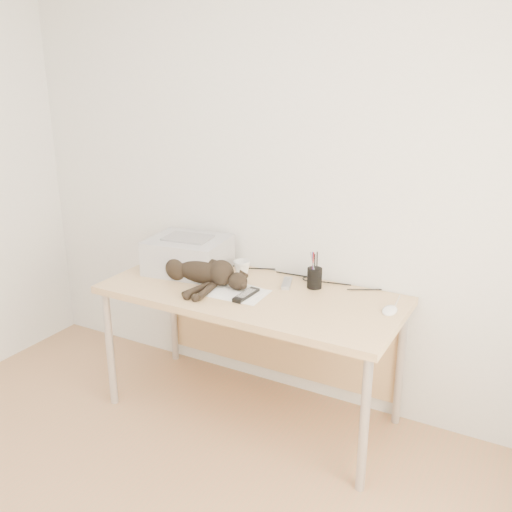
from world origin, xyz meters
The scene contains 11 objects.
wall_back centered at (0.00, 1.75, 1.30)m, with size 3.50×3.50×0.00m, color white.
desk centered at (0.00, 1.48, 0.61)m, with size 1.60×0.70×0.74m.
printer centered at (-0.48, 1.50, 0.84)m, with size 0.48×0.42×0.21m.
papers centered at (-0.07, 1.35, 0.74)m, with size 0.37×0.28×0.01m.
cat centered at (-0.32, 1.37, 0.81)m, with size 0.69×0.31×0.16m.
mug centered at (-0.16, 1.58, 0.78)m, with size 0.10×0.10×0.09m, color white.
pen_cup centered at (0.27, 1.61, 0.80)m, with size 0.08×0.08×0.21m.
remote_grey centered at (0.12, 1.57, 0.75)m, with size 0.04×0.16×0.02m, color gray.
remote_black centered at (0.01, 1.32, 0.75)m, with size 0.05×0.19×0.02m, color black.
mouse centered at (0.72, 1.49, 0.76)m, with size 0.07×0.12×0.04m, color white.
cable_tangle centered at (0.00, 1.70, 0.75)m, with size 1.36×0.07×0.01m, color black, non-canonical shape.
Camera 1 is at (1.37, -1.05, 1.89)m, focal length 40.00 mm.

